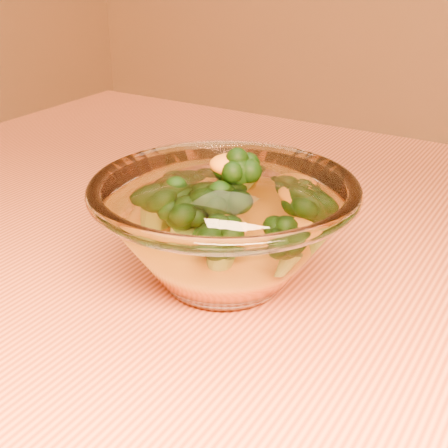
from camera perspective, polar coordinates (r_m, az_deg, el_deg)
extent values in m
cube|color=#DB7041|center=(0.46, 14.82, -9.99)|extent=(1.20, 0.80, 0.04)
cylinder|color=brown|center=(1.14, -8.67, -8.78)|extent=(0.06, 0.06, 0.71)
ellipsoid|color=white|center=(0.46, 0.00, -4.61)|extent=(0.08, 0.08, 0.02)
torus|color=white|center=(0.43, 0.00, 3.36)|extent=(0.19, 0.19, 0.01)
ellipsoid|color=orange|center=(0.45, 0.00, -2.50)|extent=(0.11, 0.11, 0.03)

